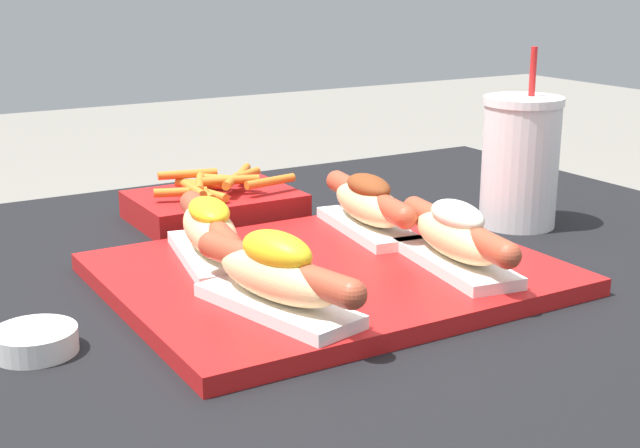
{
  "coord_description": "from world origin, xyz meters",
  "views": [
    {
      "loc": [
        -0.43,
        -0.75,
        1.01
      ],
      "look_at": [
        0.02,
        0.01,
        0.76
      ],
      "focal_mm": 50.0,
      "sensor_mm": 36.0,
      "label": 1
    }
  ],
  "objects_px": {
    "hot_dog_1": "(456,237)",
    "drink_cup": "(520,162)",
    "sauce_bowl": "(35,340)",
    "fries_basket": "(215,204)",
    "hot_dog_2": "(210,231)",
    "hot_dog_3": "(368,204)",
    "serving_tray": "(330,274)",
    "hot_dog_0": "(277,275)"
  },
  "relations": [
    {
      "from": "sauce_bowl",
      "to": "drink_cup",
      "type": "distance_m",
      "value": 0.63
    },
    {
      "from": "hot_dog_0",
      "to": "hot_dog_2",
      "type": "relative_size",
      "value": 0.99
    },
    {
      "from": "hot_dog_2",
      "to": "sauce_bowl",
      "type": "height_order",
      "value": "hot_dog_2"
    },
    {
      "from": "serving_tray",
      "to": "sauce_bowl",
      "type": "xyz_separation_m",
      "value": [
        -0.31,
        -0.02,
        0.0
      ]
    },
    {
      "from": "sauce_bowl",
      "to": "fries_basket",
      "type": "xyz_separation_m",
      "value": [
        0.3,
        0.31,
        0.01
      ]
    },
    {
      "from": "serving_tray",
      "to": "hot_dog_0",
      "type": "height_order",
      "value": "hot_dog_0"
    },
    {
      "from": "fries_basket",
      "to": "hot_dog_0",
      "type": "bearing_deg",
      "value": -105.77
    },
    {
      "from": "hot_dog_0",
      "to": "sauce_bowl",
      "type": "xyz_separation_m",
      "value": [
        -0.2,
        0.06,
        -0.04
      ]
    },
    {
      "from": "serving_tray",
      "to": "hot_dog_0",
      "type": "distance_m",
      "value": 0.14
    },
    {
      "from": "drink_cup",
      "to": "fries_basket",
      "type": "xyz_separation_m",
      "value": [
        -0.32,
        0.22,
        -0.06
      ]
    },
    {
      "from": "hot_dog_3",
      "to": "serving_tray",
      "type": "bearing_deg",
      "value": -140.8
    },
    {
      "from": "hot_dog_0",
      "to": "drink_cup",
      "type": "relative_size",
      "value": 0.92
    },
    {
      "from": "hot_dog_2",
      "to": "hot_dog_3",
      "type": "xyz_separation_m",
      "value": [
        0.2,
        0.01,
        0.0
      ]
    },
    {
      "from": "serving_tray",
      "to": "sauce_bowl",
      "type": "distance_m",
      "value": 0.31
    },
    {
      "from": "hot_dog_0",
      "to": "hot_dog_2",
      "type": "bearing_deg",
      "value": 87.44
    },
    {
      "from": "serving_tray",
      "to": "hot_dog_1",
      "type": "relative_size",
      "value": 2.11
    },
    {
      "from": "serving_tray",
      "to": "hot_dog_0",
      "type": "relative_size",
      "value": 2.14
    },
    {
      "from": "hot_dog_1",
      "to": "fries_basket",
      "type": "distance_m",
      "value": 0.37
    },
    {
      "from": "hot_dog_0",
      "to": "hot_dog_1",
      "type": "bearing_deg",
      "value": 3.89
    },
    {
      "from": "hot_dog_2",
      "to": "hot_dog_3",
      "type": "height_order",
      "value": "same"
    },
    {
      "from": "hot_dog_2",
      "to": "drink_cup",
      "type": "bearing_deg",
      "value": -1.81
    },
    {
      "from": "hot_dog_1",
      "to": "fries_basket",
      "type": "height_order",
      "value": "hot_dog_1"
    },
    {
      "from": "hot_dog_3",
      "to": "fries_basket",
      "type": "height_order",
      "value": "hot_dog_3"
    },
    {
      "from": "drink_cup",
      "to": "fries_basket",
      "type": "bearing_deg",
      "value": 145.39
    },
    {
      "from": "hot_dog_1",
      "to": "hot_dog_3",
      "type": "bearing_deg",
      "value": 91.47
    },
    {
      "from": "hot_dog_1",
      "to": "drink_cup",
      "type": "bearing_deg",
      "value": 32.89
    },
    {
      "from": "hot_dog_1",
      "to": "hot_dog_3",
      "type": "height_order",
      "value": "hot_dog_1"
    },
    {
      "from": "hot_dog_3",
      "to": "fries_basket",
      "type": "relative_size",
      "value": 1.01
    },
    {
      "from": "hot_dog_1",
      "to": "hot_dog_3",
      "type": "xyz_separation_m",
      "value": [
        -0.0,
        0.16,
        -0.0
      ]
    },
    {
      "from": "drink_cup",
      "to": "hot_dog_1",
      "type": "bearing_deg",
      "value": -147.11
    },
    {
      "from": "hot_dog_0",
      "to": "hot_dog_1",
      "type": "xyz_separation_m",
      "value": [
        0.21,
        0.01,
        -0.0
      ]
    },
    {
      "from": "sauce_bowl",
      "to": "fries_basket",
      "type": "height_order",
      "value": "fries_basket"
    },
    {
      "from": "serving_tray",
      "to": "hot_dog_3",
      "type": "distance_m",
      "value": 0.14
    },
    {
      "from": "serving_tray",
      "to": "drink_cup",
      "type": "relative_size",
      "value": 1.96
    },
    {
      "from": "hot_dog_2",
      "to": "fries_basket",
      "type": "relative_size",
      "value": 1.0
    },
    {
      "from": "serving_tray",
      "to": "hot_dog_2",
      "type": "relative_size",
      "value": 2.12
    },
    {
      "from": "serving_tray",
      "to": "fries_basket",
      "type": "height_order",
      "value": "fries_basket"
    },
    {
      "from": "drink_cup",
      "to": "sauce_bowl",
      "type": "bearing_deg",
      "value": -171.94
    },
    {
      "from": "hot_dog_1",
      "to": "sauce_bowl",
      "type": "bearing_deg",
      "value": 173.45
    },
    {
      "from": "sauce_bowl",
      "to": "fries_basket",
      "type": "bearing_deg",
      "value": 45.41
    },
    {
      "from": "hot_dog_2",
      "to": "fries_basket",
      "type": "height_order",
      "value": "hot_dog_2"
    },
    {
      "from": "fries_basket",
      "to": "hot_dog_2",
      "type": "bearing_deg",
      "value": -115.18
    }
  ]
}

